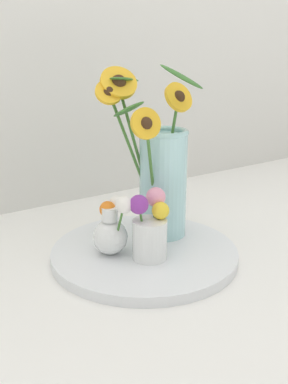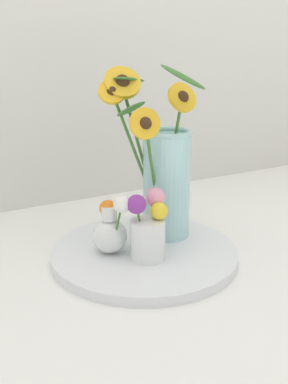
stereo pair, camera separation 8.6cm
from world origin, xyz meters
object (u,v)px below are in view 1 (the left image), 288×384
object	(u,v)px
serving_tray	(144,253)
vase_small_center	(150,229)
mason_jar_sunflowers	(160,171)
vase_bulb_right	(112,228)

from	to	relation	value
serving_tray	vase_small_center	world-z (taller)	vase_small_center
mason_jar_sunflowers	vase_bulb_right	world-z (taller)	mason_jar_sunflowers
vase_small_center	serving_tray	bearing A→B (deg)	73.68
serving_tray	vase_small_center	distance (m)	0.09
mason_jar_sunflowers	vase_small_center	world-z (taller)	mason_jar_sunflowers
mason_jar_sunflowers	vase_small_center	distance (m)	0.16
serving_tray	vase_bulb_right	bearing A→B (deg)	163.35
vase_small_center	mason_jar_sunflowers	bearing A→B (deg)	45.56
mason_jar_sunflowers	vase_bulb_right	distance (m)	0.19
vase_small_center	vase_bulb_right	bearing A→B (deg)	132.53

